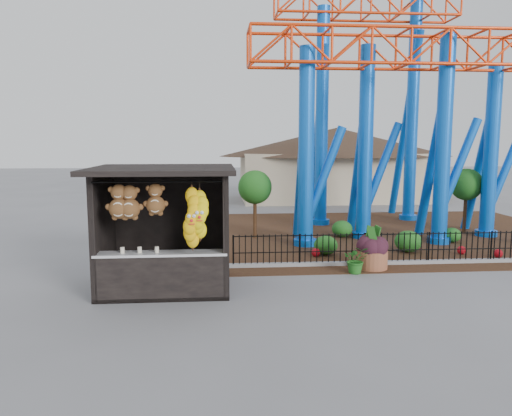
{
  "coord_description": "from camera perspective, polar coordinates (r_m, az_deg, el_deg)",
  "views": [
    {
      "loc": [
        -1.69,
        -11.52,
        3.76
      ],
      "look_at": [
        -0.64,
        1.5,
        2.0
      ],
      "focal_mm": 35.0,
      "sensor_mm": 36.0,
      "label": 1
    }
  ],
  "objects": [
    {
      "name": "terracotta_planter",
      "position": [
        15.24,
        13.11,
        -5.75
      ],
      "size": [
        1.0,
        1.0,
        0.55
      ],
      "primitive_type": "cylinder",
      "rotation": [
        0.0,
        0.0,
        0.1
      ],
      "color": "brown",
      "rests_on": "ground"
    },
    {
      "name": "roller_coaster",
      "position": [
        21.06,
        14.8,
        14.74
      ],
      "size": [
        11.0,
        6.37,
        10.82
      ],
      "color": "blue",
      "rests_on": "ground"
    },
    {
      "name": "ground",
      "position": [
        12.23,
        3.63,
        -10.24
      ],
      "size": [
        120.0,
        120.0,
        0.0
      ],
      "primitive_type": "plane",
      "color": "slate",
      "rests_on": "ground"
    },
    {
      "name": "planter_foliage",
      "position": [
        15.11,
        13.18,
        -3.54
      ],
      "size": [
        0.7,
        0.7,
        0.64
      ],
      "primitive_type": "ellipsoid",
      "color": "black",
      "rests_on": "terracotta_planter"
    },
    {
      "name": "picket_fence",
      "position": [
        16.27,
        19.46,
        -4.33
      ],
      "size": [
        12.2,
        0.06,
        1.0
      ],
      "primitive_type": null,
      "color": "black",
      "rests_on": "ground"
    },
    {
      "name": "mulch_bed",
      "position": [
        20.67,
        11.47,
        -2.94
      ],
      "size": [
        18.0,
        12.0,
        0.02
      ],
      "primitive_type": "cube",
      "color": "#331E11",
      "rests_on": "ground"
    },
    {
      "name": "pavilion",
      "position": [
        32.45,
        9.16,
        6.35
      ],
      "size": [
        15.0,
        15.0,
        4.8
      ],
      "color": "#BFAD8C",
      "rests_on": "ground"
    },
    {
      "name": "prize_booth",
      "position": [
        12.68,
        -10.47,
        -2.55
      ],
      "size": [
        3.5,
        3.4,
        3.12
      ],
      "color": "black",
      "rests_on": "ground"
    },
    {
      "name": "landscaping",
      "position": [
        18.38,
        15.19,
        -3.36
      ],
      "size": [
        8.57,
        4.41,
        0.73
      ],
      "color": "#1D5519",
      "rests_on": "mulch_bed"
    },
    {
      "name": "curb",
      "position": [
        16.02,
        16.43,
        -5.99
      ],
      "size": [
        18.0,
        0.18,
        0.12
      ],
      "primitive_type": "cube",
      "color": "gray",
      "rests_on": "ground"
    },
    {
      "name": "potted_plant",
      "position": [
        14.58,
        11.39,
        -5.8
      ],
      "size": [
        0.82,
        0.74,
        0.8
      ],
      "primitive_type": "imported",
      "rotation": [
        0.0,
        0.0,
        -0.17
      ],
      "color": "#1B5719",
      "rests_on": "ground"
    }
  ]
}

